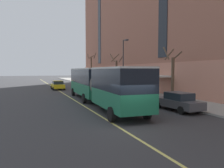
# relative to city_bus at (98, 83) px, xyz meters

# --- Properties ---
(ground_plane) EXTENTS (260.00, 260.00, 0.00)m
(ground_plane) POSITION_rel_city_bus_xyz_m (-0.62, -9.05, -2.09)
(ground_plane) COLOR #38383A
(sidewalk) EXTENTS (4.80, 160.00, 0.15)m
(sidewalk) POSITION_rel_city_bus_xyz_m (8.50, -6.05, -2.02)
(sidewalk) COLOR #9E9B93
(sidewalk) RESTS_ON ground
(city_bus) EXTENTS (3.58, 18.94, 3.61)m
(city_bus) POSITION_rel_city_bus_xyz_m (0.00, 0.00, 0.00)
(city_bus) COLOR #1E704C
(city_bus) RESTS_ON ground
(parked_car_red_2) EXTENTS (2.00, 4.39, 1.56)m
(parked_car_red_2) POSITION_rel_city_bus_xyz_m (4.83, 14.73, -1.31)
(parked_car_red_2) COLOR #B21E19
(parked_car_red_2) RESTS_ON ground
(parked_car_darkgray_3) EXTENTS (2.00, 4.83, 1.56)m
(parked_car_darkgray_3) POSITION_rel_city_bus_xyz_m (4.98, -6.08, -1.31)
(parked_car_darkgray_3) COLOR #4C4C51
(parked_car_darkgray_3) RESTS_ON ground
(parked_car_navy_4) EXTENTS (2.02, 4.26, 1.56)m
(parked_car_navy_4) POSITION_rel_city_bus_xyz_m (5.04, 4.72, -1.31)
(parked_car_navy_4) COLOR navy
(parked_car_navy_4) RESTS_ON ground
(parked_car_navy_5) EXTENTS (2.04, 4.59, 1.56)m
(parked_car_navy_5) POSITION_rel_city_bus_xyz_m (5.03, 23.05, -1.31)
(parked_car_navy_5) COLOR navy
(parked_car_navy_5) RESTS_ON ground
(taxi_cab) EXTENTS (2.06, 4.36, 1.56)m
(taxi_cab) POSITION_rel_city_bus_xyz_m (-1.57, 18.00, -1.31)
(taxi_cab) COLOR yellow
(taxi_cab) RESTS_ON ground
(street_tree_mid_block) EXTENTS (1.81, 1.62, 5.78)m
(street_tree_mid_block) POSITION_rel_city_bus_xyz_m (7.88, -1.50, 0.84)
(street_tree_mid_block) COLOR brown
(street_tree_mid_block) RESTS_ON sidewalk
(street_tree_far_uptown) EXTENTS (1.81, 1.71, 6.11)m
(street_tree_far_uptown) POSITION_rel_city_bus_xyz_m (7.90, 14.04, 1.07)
(street_tree_far_uptown) COLOR brown
(street_tree_far_uptown) RESTS_ON sidewalk
(street_tree_far_downtown) EXTENTS (1.96, 1.91, 7.36)m
(street_tree_far_downtown) POSITION_rel_city_bus_xyz_m (7.93, 29.57, 1.72)
(street_tree_far_downtown) COLOR brown
(street_tree_far_downtown) RESTS_ON sidewalk
(street_lamp) EXTENTS (0.36, 1.48, 7.68)m
(street_lamp) POSITION_rel_city_bus_xyz_m (6.70, 8.37, 2.69)
(street_lamp) COLOR #2D2D30
(street_lamp) RESTS_ON sidewalk
(lane_centerline) EXTENTS (0.16, 140.00, 0.01)m
(lane_centerline) POSITION_rel_city_bus_xyz_m (-1.70, -6.05, -2.09)
(lane_centerline) COLOR #E0D66B
(lane_centerline) RESTS_ON ground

